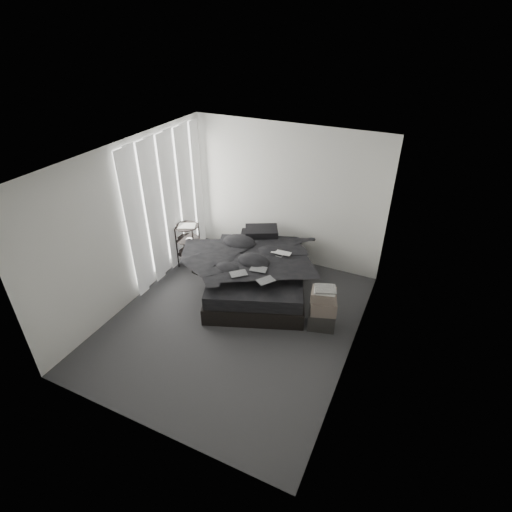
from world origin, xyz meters
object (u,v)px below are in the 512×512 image
at_px(side_stand, 188,245).
at_px(box_lower, 321,319).
at_px(bed, 257,282).
at_px(laptop, 280,251).

relative_size(side_stand, box_lower, 2.00).
bearing_deg(bed, box_lower, -40.88).
bearing_deg(laptop, bed, -154.50).
height_order(side_stand, box_lower, side_stand).
height_order(bed, side_stand, side_stand).
bearing_deg(laptop, box_lower, -37.14).
bearing_deg(box_lower, laptop, 145.66).
relative_size(bed, laptop, 6.24).
relative_size(bed, side_stand, 2.59).
xyz_separation_m(bed, side_stand, (-1.52, 0.20, 0.26)).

